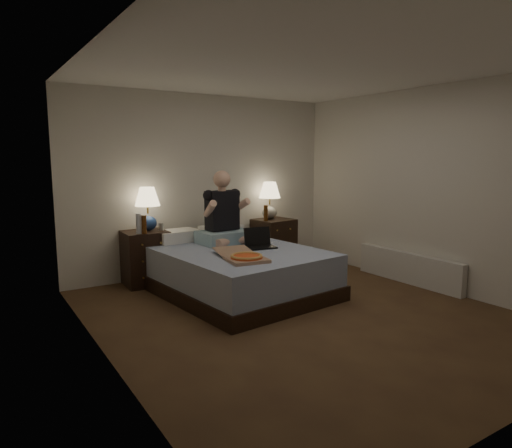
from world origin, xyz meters
TOP-DOWN VIEW (x-y plane):
  - floor at (0.00, 0.00)m, footprint 4.00×4.50m
  - ceiling at (0.00, 0.00)m, footprint 4.00×4.50m
  - wall_back at (0.00, 2.25)m, footprint 4.00×0.00m
  - wall_left at (-2.00, 0.00)m, footprint 0.00×4.50m
  - wall_right at (2.00, 0.00)m, footprint 0.00×4.50m
  - bed at (-0.18, 1.09)m, footprint 1.82×2.30m
  - nightstand_left at (-0.98, 2.01)m, footprint 0.55×0.50m
  - nightstand_right at (1.01, 1.98)m, footprint 0.60×0.55m
  - lamp_left at (-0.92, 2.05)m, footprint 0.39×0.39m
  - lamp_right at (0.98, 2.05)m, footprint 0.40×0.40m
  - water_bottle at (-1.10, 1.88)m, footprint 0.07×0.07m
  - soda_can at (-0.79, 1.93)m, footprint 0.07×0.07m
  - beer_bottle_left at (-1.05, 1.82)m, footprint 0.06×0.06m
  - beer_bottle_right at (0.82, 1.91)m, footprint 0.06×0.06m
  - person at (-0.11, 1.49)m, footprint 0.69×0.56m
  - laptop at (0.11, 0.95)m, footprint 0.38×0.33m
  - pizza_box at (-0.41, 0.45)m, footprint 0.51×0.81m
  - radiator at (1.93, 0.21)m, footprint 0.10×1.60m

SIDE VIEW (x-z plane):
  - floor at x=0.00m, z-range 0.00..0.00m
  - radiator at x=1.93m, z-range 0.00..0.40m
  - bed at x=-0.18m, z-range 0.00..0.54m
  - nightstand_left at x=-0.98m, z-range 0.00..0.70m
  - nightstand_right at x=1.01m, z-range 0.00..0.71m
  - pizza_box at x=-0.41m, z-range 0.54..0.62m
  - laptop at x=0.11m, z-range 0.54..0.78m
  - soda_can at x=-0.79m, z-range 0.70..0.80m
  - beer_bottle_left at x=-1.05m, z-range 0.70..0.93m
  - beer_bottle_right at x=0.82m, z-range 0.71..0.94m
  - water_bottle at x=-1.10m, z-range 0.70..0.95m
  - lamp_left at x=-0.92m, z-range 0.70..1.26m
  - lamp_right at x=0.98m, z-range 0.71..1.27m
  - person at x=-0.11m, z-range 0.54..1.47m
  - wall_back at x=0.00m, z-range 0.00..2.50m
  - wall_left at x=-2.00m, z-range 0.00..2.50m
  - wall_right at x=2.00m, z-range 0.00..2.50m
  - ceiling at x=0.00m, z-range 2.50..2.50m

